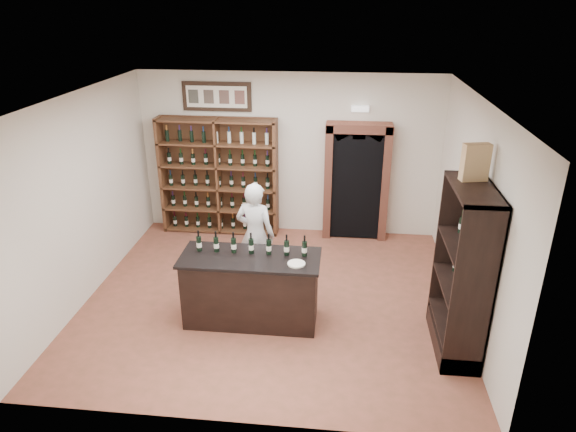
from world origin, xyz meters
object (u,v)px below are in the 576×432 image
object	(u,v)px
wine_shelf	(219,176)
wine_crate	(475,162)
counter_bottle_0	(199,243)
tasting_counter	(251,289)
side_cabinet	(461,296)
shopkeeper	(255,235)

from	to	relation	value
wine_shelf	wine_crate	xyz separation A→B (m)	(3.81, -2.99, 1.32)
wine_shelf	counter_bottle_0	world-z (taller)	wine_shelf
tasting_counter	side_cabinet	world-z (taller)	side_cabinet
side_cabinet	shopkeeper	world-z (taller)	side_cabinet
shopkeeper	wine_crate	world-z (taller)	wine_crate
wine_shelf	shopkeeper	bearing A→B (deg)	-62.80
wine_crate	wine_shelf	bearing A→B (deg)	130.30
wine_shelf	side_cabinet	distance (m)	5.02
tasting_counter	shopkeeper	xyz separation A→B (m)	(-0.10, 0.98, 0.35)
wine_shelf	tasting_counter	size ratio (longest dim) A/B	1.17
wine_shelf	wine_crate	bearing A→B (deg)	-38.07
counter_bottle_0	wine_crate	distance (m)	3.68
counter_bottle_0	shopkeeper	world-z (taller)	shopkeeper
counter_bottle_0	shopkeeper	bearing A→B (deg)	54.76
counter_bottle_0	wine_crate	bearing A→B (deg)	-2.59
side_cabinet	shopkeeper	xyz separation A→B (m)	(-2.82, 1.28, 0.09)
tasting_counter	counter_bottle_0	world-z (taller)	counter_bottle_0
tasting_counter	shopkeeper	world-z (taller)	shopkeeper
tasting_counter	counter_bottle_0	size ratio (longest dim) A/B	6.27
counter_bottle_0	side_cabinet	distance (m)	3.49
tasting_counter	side_cabinet	xyz separation A→B (m)	(2.72, -0.30, 0.26)
shopkeeper	wine_crate	distance (m)	3.39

